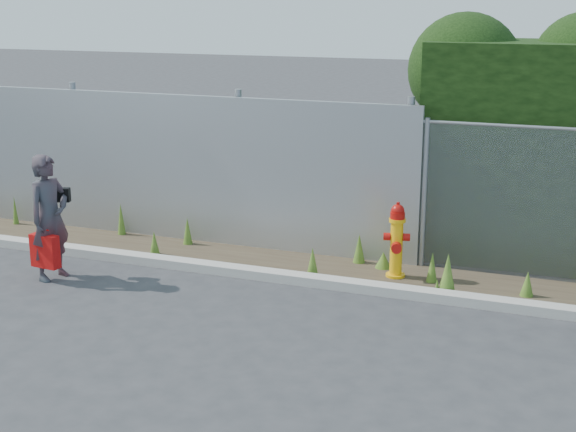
{
  "coord_description": "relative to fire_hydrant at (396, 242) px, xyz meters",
  "views": [
    {
      "loc": [
        2.98,
        -7.39,
        3.57
      ],
      "look_at": [
        -0.3,
        1.4,
        1.0
      ],
      "focal_mm": 50.0,
      "sensor_mm": 36.0,
      "label": 1
    }
  ],
  "objects": [
    {
      "name": "woman",
      "position": [
        -4.21,
        -1.56,
        0.33
      ],
      "size": [
        0.52,
        0.67,
        1.65
      ],
      "primitive_type": "imported",
      "rotation": [
        0.0,
        0.0,
        1.35
      ],
      "color": "#0D4E55",
      "rests_on": "ground"
    },
    {
      "name": "curb",
      "position": [
        -0.82,
        -0.63,
        -0.44
      ],
      "size": [
        16.0,
        0.22,
        0.12
      ],
      "primitive_type": "cube",
      "color": "#B0A99F",
      "rests_on": "ground"
    },
    {
      "name": "weed_strip",
      "position": [
        0.26,
        0.02,
        -0.39
      ],
      "size": [
        16.0,
        1.2,
        0.53
      ],
      "color": "#413425",
      "rests_on": "ground"
    },
    {
      "name": "red_tote_bag",
      "position": [
        -4.21,
        -1.71,
        -0.09
      ],
      "size": [
        0.39,
        0.14,
        0.51
      ],
      "rotation": [
        0.0,
        0.0,
        -0.12
      ],
      "color": "#B90A0B"
    },
    {
      "name": "black_shoulder_bag",
      "position": [
        -4.2,
        -1.31,
        0.57
      ],
      "size": [
        0.24,
        0.1,
        0.18
      ],
      "rotation": [
        0.0,
        0.0,
        0.33
      ],
      "color": "black"
    },
    {
      "name": "fire_hydrant",
      "position": [
        0.0,
        0.0,
        0.0
      ],
      "size": [
        0.34,
        0.31,
        1.03
      ],
      "rotation": [
        0.0,
        0.0,
        0.23
      ],
      "color": "#FFB40D",
      "rests_on": "ground"
    },
    {
      "name": "ground",
      "position": [
        -0.82,
        -2.43,
        -0.5
      ],
      "size": [
        80.0,
        80.0,
        0.0
      ],
      "primitive_type": "plane",
      "color": "#343336",
      "rests_on": "ground"
    },
    {
      "name": "corrugated_fence",
      "position": [
        -4.07,
        0.58,
        0.61
      ],
      "size": [
        8.5,
        0.21,
        2.3
      ],
      "color": "#A3A6AA",
      "rests_on": "ground"
    }
  ]
}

